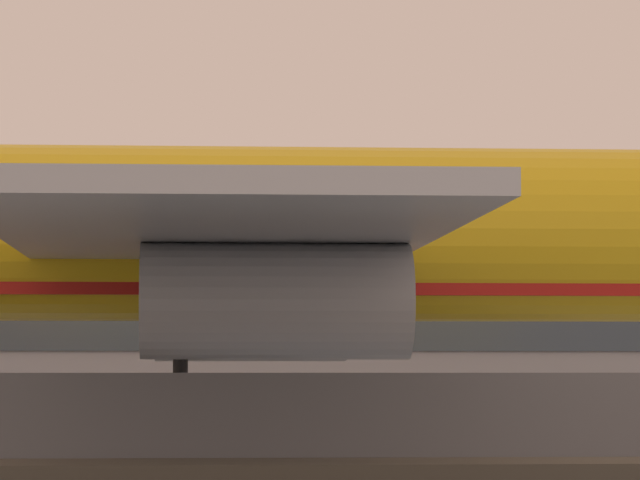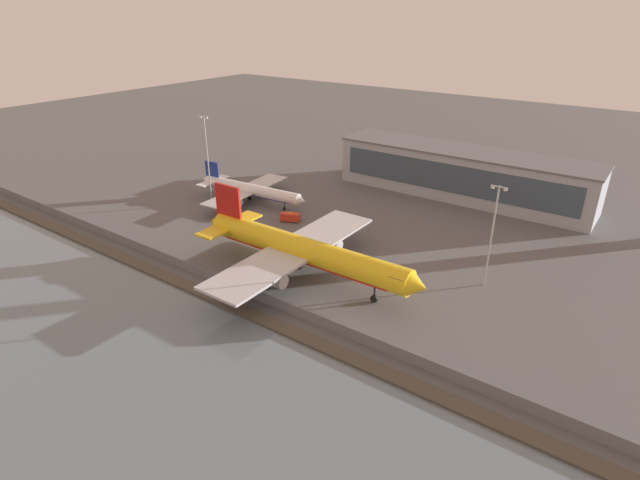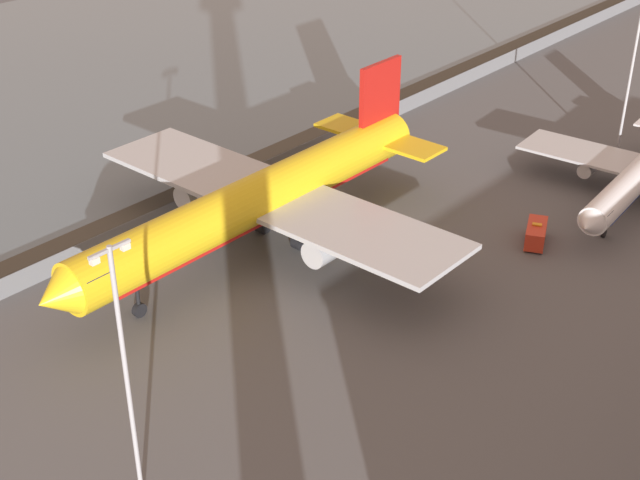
{
  "view_description": "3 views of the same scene",
  "coord_description": "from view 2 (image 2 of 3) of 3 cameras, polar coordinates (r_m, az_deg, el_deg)",
  "views": [
    {
      "loc": [
        5.91,
        -59.99,
        2.5
      ],
      "look_at": [
        9.7,
        0.8,
        6.61
      ],
      "focal_mm": 105.0,
      "sensor_mm": 36.0,
      "label": 1
    },
    {
      "loc": [
        65.34,
        -76.61,
        52.21
      ],
      "look_at": [
        7.51,
        3.95,
        5.76
      ],
      "focal_mm": 28.0,
      "sensor_mm": 36.0,
      "label": 2
    },
    {
      "loc": [
        68.65,
        57.97,
        49.42
      ],
      "look_at": [
        7.38,
        4.57,
        3.74
      ],
      "focal_mm": 50.0,
      "sensor_mm": 36.0,
      "label": 3
    }
  ],
  "objects": [
    {
      "name": "ground_plane",
      "position": [
        113.41,
        -4.25,
        -2.38
      ],
      "size": [
        500.0,
        500.0,
        0.0
      ],
      "primitive_type": "plane",
      "color": "#565659"
    },
    {
      "name": "shoreline_seawall",
      "position": [
        100.58,
        -11.76,
        -6.59
      ],
      "size": [
        320.0,
        3.0,
        0.5
      ],
      "color": "#474238",
      "rests_on": "ground"
    },
    {
      "name": "perimeter_fence",
      "position": [
        102.7,
        -9.98,
        -5.12
      ],
      "size": [
        280.0,
        0.1,
        2.34
      ],
      "color": "slate",
      "rests_on": "ground"
    },
    {
      "name": "cargo_jet_yellow",
      "position": [
        103.93,
        -2.15,
        -1.13
      ],
      "size": [
        54.8,
        46.51,
        16.49
      ],
      "color": "yellow",
      "rests_on": "ground"
    },
    {
      "name": "passenger_jet_white",
      "position": [
        147.11,
        -8.04,
        5.7
      ],
      "size": [
        37.24,
        32.26,
        10.37
      ],
      "color": "white",
      "rests_on": "ground"
    },
    {
      "name": "baggage_tug",
      "position": [
        106.01,
        -9.64,
        -4.29
      ],
      "size": [
        3.41,
        2.08,
        1.8
      ],
      "color": "yellow",
      "rests_on": "ground"
    },
    {
      "name": "ops_van",
      "position": [
        133.58,
        -3.34,
        2.65
      ],
      "size": [
        5.6,
        4.06,
        2.48
      ],
      "color": "red",
      "rests_on": "ground"
    },
    {
      "name": "terminal_building",
      "position": [
        156.09,
        15.98,
        7.34
      ],
      "size": [
        75.71,
        16.86,
        14.22
      ],
      "color": "#9EA3AD",
      "rests_on": "ground"
    },
    {
      "name": "apron_light_mast_apron_west",
      "position": [
        103.82,
        19.07,
        0.92
      ],
      "size": [
        3.2,
        0.4,
        21.61
      ],
      "color": "#A8A8AD",
      "rests_on": "ground"
    },
    {
      "name": "apron_light_mast_apron_east",
      "position": [
        145.36,
        -12.74,
        9.29
      ],
      "size": [
        3.2,
        0.4,
        25.56
      ],
      "color": "#A8A8AD",
      "rests_on": "ground"
    }
  ]
}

